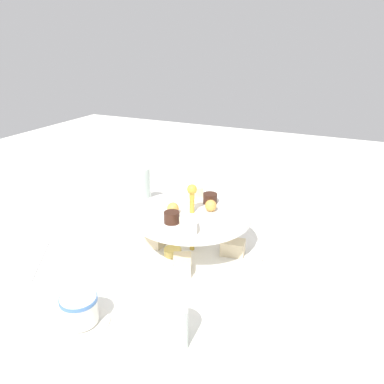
{
  "coord_description": "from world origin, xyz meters",
  "views": [
    {
      "loc": [
        0.65,
        0.3,
        0.43
      ],
      "look_at": [
        0.0,
        0.0,
        0.14
      ],
      "focal_mm": 36.43,
      "sensor_mm": 36.0,
      "label": 1
    }
  ],
  "objects_px": {
    "water_glass_mid_back": "(299,279)",
    "butter_knife_left": "(282,211)",
    "tiered_serving_stand": "(192,236)",
    "water_glass_tall_right": "(138,189)",
    "water_glass_short_left": "(166,326)",
    "butter_knife_right": "(38,260)",
    "teacup_with_saucer": "(80,311)"
  },
  "relations": [
    {
      "from": "tiered_serving_stand",
      "to": "water_glass_short_left",
      "type": "xyz_separation_m",
      "value": [
        0.26,
        0.08,
        -0.01
      ]
    },
    {
      "from": "teacup_with_saucer",
      "to": "water_glass_mid_back",
      "type": "distance_m",
      "value": 0.36
    },
    {
      "from": "tiered_serving_stand",
      "to": "water_glass_tall_right",
      "type": "bearing_deg",
      "value": -123.19
    },
    {
      "from": "tiered_serving_stand",
      "to": "water_glass_tall_right",
      "type": "height_order",
      "value": "tiered_serving_stand"
    },
    {
      "from": "water_glass_mid_back",
      "to": "butter_knife_left",
      "type": "bearing_deg",
      "value": -163.51
    },
    {
      "from": "water_glass_mid_back",
      "to": "tiered_serving_stand",
      "type": "bearing_deg",
      "value": -105.81
    },
    {
      "from": "butter_knife_left",
      "to": "water_glass_short_left",
      "type": "bearing_deg",
      "value": 113.09
    },
    {
      "from": "butter_knife_left",
      "to": "butter_knife_right",
      "type": "relative_size",
      "value": 1.0
    },
    {
      "from": "tiered_serving_stand",
      "to": "water_glass_mid_back",
      "type": "xyz_separation_m",
      "value": [
        0.07,
        0.23,
        0.0
      ]
    },
    {
      "from": "butter_knife_right",
      "to": "teacup_with_saucer",
      "type": "bearing_deg",
      "value": 29.27
    },
    {
      "from": "teacup_with_saucer",
      "to": "water_glass_short_left",
      "type": "bearing_deg",
      "value": 96.3
    },
    {
      "from": "teacup_with_saucer",
      "to": "butter_knife_left",
      "type": "distance_m",
      "value": 0.6
    },
    {
      "from": "butter_knife_right",
      "to": "water_glass_mid_back",
      "type": "bearing_deg",
      "value": 68.5
    },
    {
      "from": "water_glass_tall_right",
      "to": "tiered_serving_stand",
      "type": "bearing_deg",
      "value": 56.81
    },
    {
      "from": "tiered_serving_stand",
      "to": "water_glass_tall_right",
      "type": "xyz_separation_m",
      "value": [
        -0.15,
        -0.22,
        0.02
      ]
    },
    {
      "from": "water_glass_short_left",
      "to": "butter_knife_left",
      "type": "distance_m",
      "value": 0.55
    },
    {
      "from": "tiered_serving_stand",
      "to": "water_glass_tall_right",
      "type": "relative_size",
      "value": 2.55
    },
    {
      "from": "tiered_serving_stand",
      "to": "teacup_with_saucer",
      "type": "xyz_separation_m",
      "value": [
        0.27,
        -0.07,
        -0.02
      ]
    },
    {
      "from": "tiered_serving_stand",
      "to": "water_glass_mid_back",
      "type": "bearing_deg",
      "value": 74.19
    },
    {
      "from": "water_glass_tall_right",
      "to": "teacup_with_saucer",
      "type": "height_order",
      "value": "water_glass_tall_right"
    },
    {
      "from": "water_glass_mid_back",
      "to": "water_glass_short_left",
      "type": "bearing_deg",
      "value": -39.05
    },
    {
      "from": "water_glass_short_left",
      "to": "water_glass_mid_back",
      "type": "relative_size",
      "value": 0.82
    },
    {
      "from": "tiered_serving_stand",
      "to": "water_glass_short_left",
      "type": "distance_m",
      "value": 0.27
    },
    {
      "from": "water_glass_short_left",
      "to": "teacup_with_saucer",
      "type": "height_order",
      "value": "water_glass_short_left"
    },
    {
      "from": "water_glass_tall_right",
      "to": "water_glass_short_left",
      "type": "bearing_deg",
      "value": 36.85
    },
    {
      "from": "butter_knife_left",
      "to": "butter_knife_right",
      "type": "bearing_deg",
      "value": 76.45
    },
    {
      "from": "water_glass_short_left",
      "to": "butter_knife_right",
      "type": "height_order",
      "value": "water_glass_short_left"
    },
    {
      "from": "water_glass_tall_right",
      "to": "water_glass_short_left",
      "type": "height_order",
      "value": "water_glass_tall_right"
    },
    {
      "from": "water_glass_tall_right",
      "to": "butter_knife_left",
      "type": "bearing_deg",
      "value": 112.6
    },
    {
      "from": "water_glass_tall_right",
      "to": "water_glass_mid_back",
      "type": "distance_m",
      "value": 0.5
    },
    {
      "from": "teacup_with_saucer",
      "to": "butter_knife_left",
      "type": "bearing_deg",
      "value": 160.95
    },
    {
      "from": "tiered_serving_stand",
      "to": "butter_knife_right",
      "type": "bearing_deg",
      "value": -60.11
    }
  ]
}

